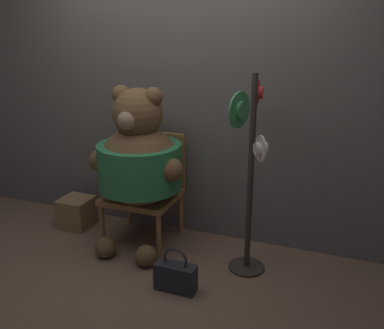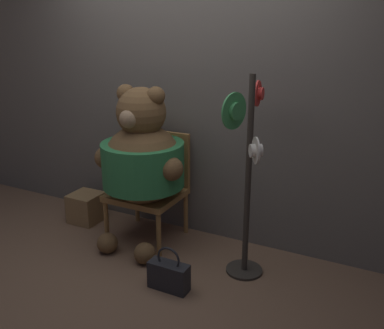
{
  "view_description": "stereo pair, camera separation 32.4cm",
  "coord_description": "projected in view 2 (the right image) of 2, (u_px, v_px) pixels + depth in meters",
  "views": [
    {
      "loc": [
        1.37,
        -2.68,
        1.83
      ],
      "look_at": [
        0.26,
        0.22,
        0.79
      ],
      "focal_mm": 40.0,
      "sensor_mm": 36.0,
      "label": 1
    },
    {
      "loc": [
        1.67,
        -2.54,
        1.83
      ],
      "look_at": [
        0.26,
        0.22,
        0.79
      ],
      "focal_mm": 40.0,
      "sensor_mm": 36.0,
      "label": 2
    }
  ],
  "objects": [
    {
      "name": "ground_plane",
      "position": [
        151.0,
        261.0,
        3.45
      ],
      "size": [
        14.0,
        14.0,
        0.0
      ],
      "primitive_type": "plane",
      "color": "brown"
    },
    {
      "name": "wall_back",
      "position": [
        190.0,
        100.0,
        3.66
      ],
      "size": [
        8.0,
        0.1,
        2.39
      ],
      "color": "#66605B",
      "rests_on": "ground_plane"
    },
    {
      "name": "chair",
      "position": [
        151.0,
        183.0,
        3.75
      ],
      "size": [
        0.59,
        0.53,
        0.92
      ],
      "color": "#9E703D",
      "rests_on": "ground_plane"
    },
    {
      "name": "teddy_bear",
      "position": [
        142.0,
        159.0,
        3.5
      ],
      "size": [
        0.82,
        0.73,
        1.36
      ],
      "color": "brown",
      "rests_on": "ground_plane"
    },
    {
      "name": "hat_display_rack",
      "position": [
        247.0,
        172.0,
        3.02
      ],
      "size": [
        0.29,
        0.56,
        1.51
      ],
      "color": "#332D28",
      "rests_on": "ground_plane"
    },
    {
      "name": "handbag_on_ground",
      "position": [
        169.0,
        275.0,
        3.05
      ],
      "size": [
        0.3,
        0.12,
        0.34
      ],
      "color": "#232328",
      "rests_on": "ground_plane"
    },
    {
      "name": "wooden_crate",
      "position": [
        86.0,
        207.0,
        4.1
      ],
      "size": [
        0.28,
        0.28,
        0.28
      ],
      "color": "#937047",
      "rests_on": "ground_plane"
    }
  ]
}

